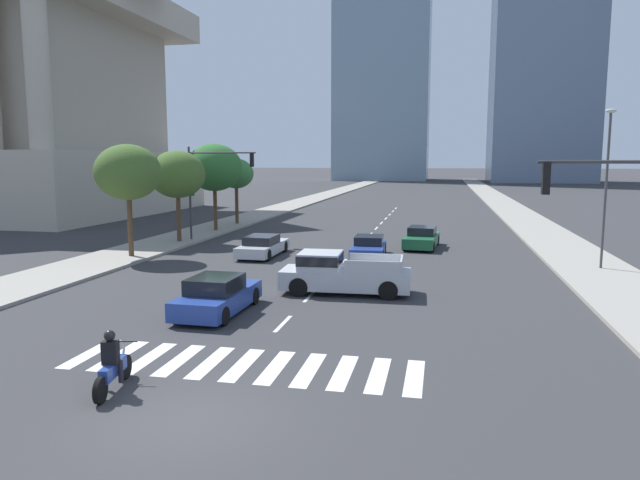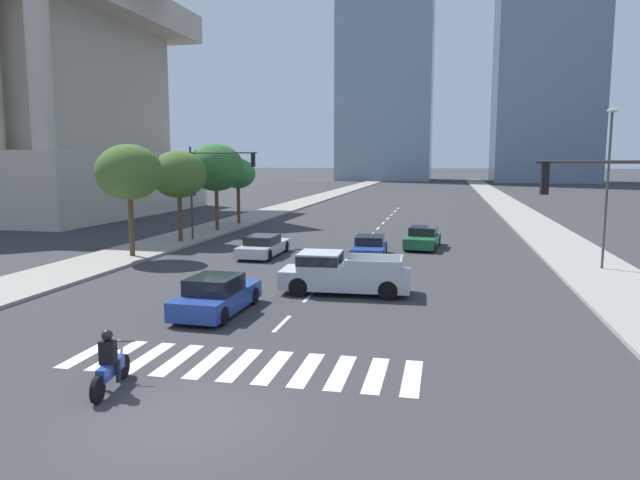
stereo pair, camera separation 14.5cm
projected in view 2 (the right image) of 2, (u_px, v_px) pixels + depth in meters
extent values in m
plane|color=#333335|center=(185.00, 420.00, 12.14)|extent=(800.00, 800.00, 0.00)
cube|color=gray|center=(556.00, 241.00, 38.58)|extent=(4.00, 260.00, 0.15)
cube|color=gray|center=(205.00, 231.00, 43.78)|extent=(4.00, 260.00, 0.15)
cube|color=silver|center=(89.00, 353.00, 16.36)|extent=(0.45, 2.54, 0.01)
cube|color=silver|center=(118.00, 355.00, 16.17)|extent=(0.45, 2.54, 0.01)
cube|color=silver|center=(148.00, 357.00, 15.99)|extent=(0.45, 2.54, 0.01)
cube|color=silver|center=(178.00, 360.00, 15.80)|extent=(0.45, 2.54, 0.01)
cube|color=silver|center=(209.00, 362.00, 15.61)|extent=(0.45, 2.54, 0.01)
cube|color=silver|center=(241.00, 364.00, 15.42)|extent=(0.45, 2.54, 0.01)
cube|color=silver|center=(273.00, 367.00, 15.24)|extent=(0.45, 2.54, 0.01)
cube|color=silver|center=(307.00, 370.00, 15.05)|extent=(0.45, 2.54, 0.01)
cube|color=silver|center=(341.00, 372.00, 14.86)|extent=(0.45, 2.54, 0.01)
cube|color=silver|center=(376.00, 375.00, 14.67)|extent=(0.45, 2.54, 0.01)
cube|color=silver|center=(412.00, 378.00, 14.48)|extent=(0.45, 2.54, 0.01)
cube|color=silver|center=(282.00, 324.00, 19.30)|extent=(0.14, 2.00, 0.01)
cube|color=silver|center=(309.00, 296.00, 23.17)|extent=(0.14, 2.00, 0.01)
cube|color=silver|center=(329.00, 277.00, 27.05)|extent=(0.14, 2.00, 0.01)
cube|color=silver|center=(344.00, 262.00, 30.92)|extent=(0.14, 2.00, 0.01)
cube|color=silver|center=(355.00, 251.00, 34.79)|extent=(0.14, 2.00, 0.01)
cube|color=silver|center=(364.00, 242.00, 38.67)|extent=(0.14, 2.00, 0.01)
cube|color=silver|center=(372.00, 234.00, 42.54)|extent=(0.14, 2.00, 0.01)
cube|color=silver|center=(378.00, 228.00, 46.42)|extent=(0.14, 2.00, 0.01)
cube|color=silver|center=(383.00, 223.00, 50.29)|extent=(0.14, 2.00, 0.01)
cube|color=silver|center=(388.00, 219.00, 54.16)|extent=(0.14, 2.00, 0.01)
cube|color=silver|center=(392.00, 215.00, 58.04)|extent=(0.14, 2.00, 0.01)
cube|color=silver|center=(395.00, 211.00, 61.91)|extent=(0.14, 2.00, 0.01)
cube|color=silver|center=(398.00, 208.00, 65.79)|extent=(0.14, 2.00, 0.01)
cylinder|color=black|center=(123.00, 366.00, 14.44)|extent=(0.22, 0.61, 0.60)
cylinder|color=black|center=(98.00, 390.00, 12.96)|extent=(0.22, 0.61, 0.60)
cube|color=navy|center=(111.00, 369.00, 13.67)|extent=(0.42, 1.22, 0.32)
cylinder|color=#B2B2B7|center=(121.00, 356.00, 14.30)|extent=(0.11, 0.32, 0.67)
cylinder|color=black|center=(121.00, 341.00, 14.30)|extent=(0.70, 0.15, 0.04)
cube|color=black|center=(108.00, 352.00, 13.51)|extent=(0.39, 0.30, 0.55)
sphere|color=black|center=(107.00, 335.00, 13.46)|extent=(0.26, 0.26, 0.26)
cylinder|color=black|center=(103.00, 370.00, 13.68)|extent=(0.14, 0.14, 0.55)
cylinder|color=black|center=(118.00, 371.00, 13.67)|extent=(0.14, 0.14, 0.55)
cube|color=#B7BABF|center=(345.00, 279.00, 23.63)|extent=(5.28, 2.14, 0.75)
cube|color=#B7BABF|center=(320.00, 261.00, 23.71)|extent=(1.74, 1.85, 0.70)
cube|color=black|center=(320.00, 259.00, 23.70)|extent=(1.76, 1.89, 0.39)
cube|color=#B7BABF|center=(372.00, 268.00, 22.44)|extent=(2.19, 0.17, 0.55)
cube|color=#B7BABF|center=(376.00, 260.00, 24.26)|extent=(2.19, 0.17, 0.55)
cube|color=#B7BABF|center=(401.00, 265.00, 23.16)|extent=(0.15, 1.86, 0.55)
cylinder|color=black|center=(298.00, 287.00, 23.12)|extent=(0.77, 0.29, 0.76)
cylinder|color=black|center=(307.00, 278.00, 24.81)|extent=(0.77, 0.29, 0.76)
cylinder|color=black|center=(388.00, 290.00, 22.52)|extent=(0.77, 0.29, 0.76)
cylinder|color=black|center=(390.00, 281.00, 24.20)|extent=(0.77, 0.29, 0.76)
cube|color=#B7BABF|center=(264.00, 248.00, 33.00)|extent=(1.86, 4.77, 0.56)
cube|color=black|center=(262.00, 240.00, 32.71)|extent=(1.60, 2.16, 0.47)
cylinder|color=black|center=(260.00, 246.00, 34.76)|extent=(0.23, 0.64, 0.64)
cylinder|color=black|center=(285.00, 247.00, 34.39)|extent=(0.23, 0.64, 0.64)
cylinder|color=black|center=(240.00, 254.00, 31.65)|extent=(0.23, 0.64, 0.64)
cylinder|color=black|center=(268.00, 255.00, 31.29)|extent=(0.23, 0.64, 0.64)
cube|color=#1E6038|center=(423.00, 240.00, 35.96)|extent=(2.17, 4.60, 0.63)
cube|color=black|center=(423.00, 231.00, 36.09)|extent=(1.75, 2.13, 0.51)
cylinder|color=black|center=(433.00, 247.00, 34.31)|extent=(0.27, 0.66, 0.64)
cylinder|color=black|center=(406.00, 246.00, 34.78)|extent=(0.27, 0.66, 0.64)
cylinder|color=black|center=(438.00, 240.00, 37.18)|extent=(0.27, 0.66, 0.64)
cylinder|color=black|center=(413.00, 239.00, 37.65)|extent=(0.27, 0.66, 0.64)
cube|color=navy|center=(370.00, 250.00, 32.46)|extent=(1.93, 4.42, 0.55)
cube|color=black|center=(370.00, 240.00, 32.60)|extent=(1.62, 2.02, 0.47)
cylinder|color=black|center=(382.00, 256.00, 30.90)|extent=(0.25, 0.65, 0.64)
cylinder|color=black|center=(353.00, 255.00, 31.16)|extent=(0.25, 0.65, 0.64)
cylinder|color=black|center=(385.00, 248.00, 33.79)|extent=(0.25, 0.65, 0.64)
cylinder|color=black|center=(358.00, 247.00, 34.05)|extent=(0.25, 0.65, 0.64)
cube|color=navy|center=(217.00, 299.00, 20.63)|extent=(1.90, 4.39, 0.65)
cube|color=black|center=(214.00, 284.00, 20.34)|extent=(1.63, 1.99, 0.55)
cylinder|color=black|center=(213.00, 293.00, 22.27)|extent=(0.24, 0.65, 0.64)
cylinder|color=black|center=(253.00, 296.00, 21.89)|extent=(0.24, 0.65, 0.64)
cylinder|color=black|center=(177.00, 313.00, 19.42)|extent=(0.24, 0.65, 0.64)
cylinder|color=black|center=(222.00, 316.00, 19.04)|extent=(0.24, 0.65, 0.64)
cylinder|color=#333335|center=(613.00, 162.00, 15.67)|extent=(3.95, 0.10, 0.10)
cube|color=black|center=(545.00, 178.00, 16.09)|extent=(0.20, 0.28, 0.90)
sphere|color=red|center=(545.00, 167.00, 16.05)|extent=(0.18, 0.18, 0.18)
sphere|color=orange|center=(545.00, 178.00, 16.09)|extent=(0.18, 0.18, 0.18)
sphere|color=green|center=(544.00, 189.00, 16.13)|extent=(0.18, 0.18, 0.18)
cylinder|color=#333335|center=(191.00, 193.00, 38.48)|extent=(0.14, 0.14, 6.11)
cylinder|color=#333335|center=(223.00, 153.00, 37.64)|extent=(4.57, 0.10, 0.10)
cube|color=black|center=(253.00, 160.00, 37.27)|extent=(0.20, 0.28, 0.90)
sphere|color=red|center=(253.00, 155.00, 37.23)|extent=(0.18, 0.18, 0.18)
sphere|color=orange|center=(253.00, 160.00, 37.27)|extent=(0.18, 0.18, 0.18)
sphere|color=green|center=(253.00, 164.00, 37.32)|extent=(0.18, 0.18, 0.18)
cube|color=#19662D|center=(191.00, 194.00, 38.48)|extent=(0.60, 0.04, 0.18)
cylinder|color=#3F3F42|center=(607.00, 192.00, 27.87)|extent=(0.12, 0.12, 7.44)
ellipsoid|color=beige|center=(612.00, 111.00, 27.36)|extent=(0.50, 0.24, 0.20)
cylinder|color=#4C3823|center=(131.00, 227.00, 31.97)|extent=(0.28, 0.28, 3.17)
ellipsoid|color=#426028|center=(129.00, 172.00, 31.56)|extent=(3.55, 3.55, 3.02)
cylinder|color=#4C3823|center=(180.00, 219.00, 37.83)|extent=(0.28, 0.28, 2.90)
ellipsoid|color=#426028|center=(179.00, 174.00, 37.44)|extent=(3.58, 3.58, 3.05)
cylinder|color=#4C3823|center=(217.00, 210.00, 43.90)|extent=(0.28, 0.28, 3.04)
ellipsoid|color=#2D662D|center=(216.00, 167.00, 43.47)|extent=(4.15, 4.15, 3.53)
cylinder|color=#4C3823|center=(239.00, 205.00, 48.47)|extent=(0.28, 0.28, 2.99)
ellipsoid|color=#387538|center=(238.00, 173.00, 48.11)|extent=(2.89, 2.89, 2.45)
cube|color=#BCB29E|center=(28.00, 183.00, 59.61)|extent=(27.44, 27.44, 6.18)
cube|color=#ADA491|center=(22.00, 89.00, 58.33)|extent=(21.41, 21.41, 12.61)
cylinder|color=#BCB29E|center=(40.00, 66.00, 44.13)|extent=(1.80, 1.80, 12.61)
cube|color=#BCB29E|center=(17.00, 8.00, 57.27)|extent=(27.44, 27.44, 3.00)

